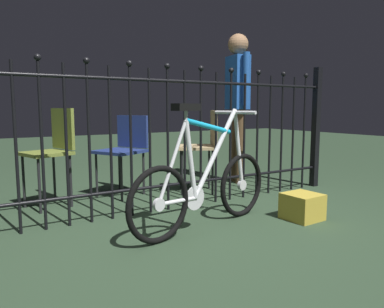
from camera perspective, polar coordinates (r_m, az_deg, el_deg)
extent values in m
plane|color=#293D29|center=(2.73, 1.59, -12.01)|extent=(20.00, 20.00, 0.00)
cylinder|color=black|center=(2.84, -25.63, 0.70)|extent=(0.02, 0.02, 1.23)
cylinder|color=black|center=(2.87, -22.22, 0.92)|extent=(0.02, 0.02, 1.23)
sphere|color=black|center=(2.87, -22.84, 13.66)|extent=(0.05, 0.05, 0.05)
cylinder|color=black|center=(2.90, -18.89, 1.13)|extent=(0.02, 0.02, 1.23)
cylinder|color=black|center=(2.94, -15.63, 1.33)|extent=(0.02, 0.02, 1.23)
sphere|color=black|center=(2.95, -16.06, 13.76)|extent=(0.05, 0.05, 0.05)
cylinder|color=black|center=(2.99, -12.49, 1.53)|extent=(0.02, 0.02, 1.23)
cylinder|color=black|center=(3.05, -9.45, 1.71)|extent=(0.02, 0.02, 1.23)
sphere|color=black|center=(3.06, -9.70, 13.67)|extent=(0.05, 0.05, 0.05)
cylinder|color=black|center=(3.12, -6.54, 1.88)|extent=(0.02, 0.02, 1.23)
cylinder|color=black|center=(3.20, -3.77, 2.03)|extent=(0.02, 0.02, 1.23)
sphere|color=black|center=(3.21, -3.86, 13.46)|extent=(0.05, 0.05, 0.05)
cylinder|color=black|center=(3.28, -1.13, 2.18)|extent=(0.02, 0.02, 1.23)
cylinder|color=black|center=(3.37, 1.38, 2.31)|extent=(0.02, 0.02, 1.23)
sphere|color=black|center=(3.38, 1.41, 13.14)|extent=(0.05, 0.05, 0.05)
cylinder|color=black|center=(3.47, 3.75, 2.43)|extent=(0.02, 0.02, 1.23)
cylinder|color=black|center=(3.57, 5.99, 2.54)|extent=(0.02, 0.02, 1.23)
sphere|color=black|center=(3.58, 6.12, 12.77)|extent=(0.05, 0.05, 0.05)
cylinder|color=black|center=(3.68, 8.10, 2.64)|extent=(0.02, 0.02, 1.23)
cylinder|color=black|center=(3.79, 10.09, 2.74)|extent=(0.02, 0.02, 1.23)
sphere|color=black|center=(3.80, 10.30, 12.37)|extent=(0.05, 0.05, 0.05)
cylinder|color=black|center=(3.91, 11.96, 2.82)|extent=(0.02, 0.02, 1.23)
cylinder|color=black|center=(4.03, 13.72, 2.90)|extent=(0.02, 0.02, 1.23)
sphere|color=black|center=(4.03, 14.00, 11.96)|extent=(0.05, 0.05, 0.05)
cylinder|color=black|center=(4.15, 15.38, 2.96)|extent=(0.02, 0.02, 1.23)
cylinder|color=black|center=(4.28, 16.95, 3.03)|extent=(0.02, 0.02, 1.23)
sphere|color=black|center=(4.29, 17.26, 11.56)|extent=(0.05, 0.05, 0.05)
cylinder|color=black|center=(3.22, -4.88, -4.99)|extent=(3.97, 0.03, 0.03)
cylinder|color=black|center=(3.16, -5.06, 11.30)|extent=(3.97, 0.03, 0.03)
cube|color=black|center=(4.42, 18.64, 3.88)|extent=(0.07, 0.07, 1.35)
torus|color=black|center=(2.46, -5.16, -7.83)|extent=(0.52, 0.16, 0.53)
cylinder|color=silver|center=(2.46, -5.16, -7.83)|extent=(0.09, 0.05, 0.09)
torus|color=black|center=(3.08, 7.74, -4.79)|extent=(0.52, 0.16, 0.53)
cylinder|color=silver|center=(3.08, 7.74, -4.79)|extent=(0.09, 0.05, 0.09)
cylinder|color=silver|center=(2.78, 3.70, 0.31)|extent=(0.47, 0.14, 0.65)
cylinder|color=#19A5D8|center=(2.71, 2.61, 4.30)|extent=(0.47, 0.14, 0.14)
cylinder|color=silver|center=(2.60, -0.22, -0.95)|extent=(0.13, 0.06, 0.57)
cylinder|color=silver|center=(2.57, -2.22, -7.31)|extent=(0.34, 0.10, 0.04)
cylinder|color=silver|center=(2.48, -3.01, -1.19)|extent=(0.27, 0.08, 0.56)
cylinder|color=silver|center=(2.99, 7.22, 0.87)|extent=(0.14, 0.06, 0.63)
cylinder|color=silver|center=(2.93, 6.66, 6.62)|extent=(0.03, 0.03, 0.02)
cylinder|color=silver|center=(2.93, 6.66, 6.43)|extent=(0.11, 0.40, 0.03)
cylinder|color=silver|center=(2.54, -0.95, 6.03)|extent=(0.03, 0.03, 0.07)
cube|color=black|center=(2.54, -0.95, 7.27)|extent=(0.21, 0.13, 0.05)
cylinder|color=silver|center=(2.68, 0.46, -6.82)|extent=(0.18, 0.05, 0.18)
cylinder|color=black|center=(3.61, -10.87, -3.77)|extent=(0.02, 0.02, 0.44)
cylinder|color=black|center=(3.84, -14.58, -3.21)|extent=(0.02, 0.02, 0.44)
cylinder|color=black|center=(3.86, -7.52, -2.99)|extent=(0.02, 0.02, 0.44)
cylinder|color=black|center=(4.08, -11.19, -2.53)|extent=(0.02, 0.02, 0.44)
cube|color=navy|center=(3.81, -11.12, 0.40)|extent=(0.56, 0.56, 0.03)
cube|color=navy|center=(3.94, -9.23, 3.47)|extent=(0.21, 0.37, 0.34)
cylinder|color=black|center=(3.38, -22.57, -4.62)|extent=(0.02, 0.02, 0.48)
cylinder|color=black|center=(3.64, -24.64, -3.91)|extent=(0.02, 0.02, 0.48)
cylinder|color=black|center=(3.52, -18.29, -3.99)|extent=(0.02, 0.02, 0.48)
cylinder|color=black|center=(3.77, -20.58, -3.36)|extent=(0.02, 0.02, 0.48)
cube|color=olive|center=(3.54, -21.71, 0.09)|extent=(0.46, 0.46, 0.03)
cube|color=olive|center=(3.60, -19.40, 3.74)|extent=(0.13, 0.34, 0.38)
cylinder|color=black|center=(3.78, -1.54, -2.95)|extent=(0.02, 0.02, 0.47)
cylinder|color=black|center=(4.09, -1.73, -2.18)|extent=(0.02, 0.02, 0.47)
cylinder|color=black|center=(3.81, 3.21, -2.89)|extent=(0.02, 0.02, 0.47)
cylinder|color=black|center=(4.12, 2.66, -2.13)|extent=(0.02, 0.02, 0.47)
cube|color=tan|center=(3.91, 0.66, 1.08)|extent=(0.53, 0.53, 0.03)
cube|color=tan|center=(3.91, 3.40, 4.11)|extent=(0.20, 0.34, 0.36)
cylinder|color=#4C3823|center=(4.40, 7.43, 1.13)|extent=(0.11, 0.11, 0.88)
cylinder|color=#4C3823|center=(4.54, 6.44, 1.33)|extent=(0.11, 0.11, 0.88)
cube|color=#1E4C99|center=(4.45, 7.08, 10.90)|extent=(0.23, 0.33, 0.62)
cylinder|color=#1E4C99|center=(4.28, 8.41, 11.45)|extent=(0.08, 0.08, 0.59)
cylinder|color=#1E4C99|center=(4.63, 5.86, 11.16)|extent=(0.08, 0.08, 0.59)
sphere|color=#8C6647|center=(4.51, 7.17, 16.53)|extent=(0.24, 0.24, 0.24)
cube|color=#B29933|center=(3.13, 16.72, -7.80)|extent=(0.28, 0.28, 0.21)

